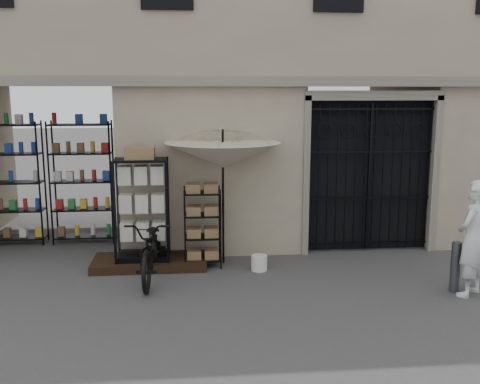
{
  "coord_description": "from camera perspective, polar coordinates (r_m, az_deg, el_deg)",
  "views": [
    {
      "loc": [
        -1.65,
        -7.69,
        3.06
      ],
      "look_at": [
        -0.8,
        1.4,
        1.35
      ],
      "focal_mm": 40.0,
      "sensor_mm": 36.0,
      "label": 1
    }
  ],
  "objects": [
    {
      "name": "steel_bollard",
      "position": [
        8.98,
        21.98,
        -7.44
      ],
      "size": [
        0.19,
        0.19,
        0.79
      ],
      "primitive_type": "cylinder",
      "rotation": [
        0.0,
        0.0,
        0.38
      ],
      "color": "#4A4C54",
      "rests_on": "ground"
    },
    {
      "name": "shop_recess",
      "position": [
        10.98,
        -20.34,
        1.78
      ],
      "size": [
        3.0,
        1.7,
        3.0
      ],
      "primitive_type": "cube",
      "color": "black",
      "rests_on": "ground"
    },
    {
      "name": "iron_gate",
      "position": [
        10.65,
        13.35,
        1.89
      ],
      "size": [
        2.5,
        0.21,
        3.0
      ],
      "color": "black",
      "rests_on": "ground"
    },
    {
      "name": "wire_rack",
      "position": [
        9.49,
        -4.02,
        -3.86
      ],
      "size": [
        0.71,
        0.59,
        1.42
      ],
      "rotation": [
        0.0,
        0.0,
        -0.26
      ],
      "color": "black",
      "rests_on": "ground"
    },
    {
      "name": "display_cabinet",
      "position": [
        9.5,
        -10.41,
        -2.4
      ],
      "size": [
        0.91,
        0.58,
        1.93
      ],
      "rotation": [
        0.0,
        0.0,
        -0.03
      ],
      "color": "black",
      "rests_on": "step_platform"
    },
    {
      "name": "market_umbrella",
      "position": [
        9.38,
        -1.85,
        4.7
      ],
      "size": [
        1.87,
        1.9,
        2.91
      ],
      "rotation": [
        0.0,
        0.0,
        -0.05
      ],
      "color": "black",
      "rests_on": "ground"
    },
    {
      "name": "step_platform",
      "position": [
        9.74,
        -9.58,
        -7.4
      ],
      "size": [
        2.0,
        0.9,
        0.15
      ],
      "primitive_type": "cube",
      "color": "black",
      "rests_on": "ground"
    },
    {
      "name": "shopkeeper",
      "position": [
        9.05,
        23.16,
        -10.05
      ],
      "size": [
        1.63,
        1.8,
        0.43
      ],
      "primitive_type": "imported",
      "rotation": [
        0.0,
        0.0,
        3.82
      ],
      "color": "silver",
      "rests_on": "ground"
    },
    {
      "name": "main_building",
      "position": [
        11.89,
        2.8,
        17.55
      ],
      "size": [
        14.0,
        4.0,
        9.0
      ],
      "primitive_type": "cube",
      "color": "tan",
      "rests_on": "ground"
    },
    {
      "name": "shop_shelving",
      "position": [
        11.51,
        -19.87,
        0.92
      ],
      "size": [
        2.7,
        0.5,
        2.5
      ],
      "primitive_type": "cube",
      "color": "black",
      "rests_on": "ground"
    },
    {
      "name": "bicycle",
      "position": [
        9.14,
        -9.22,
        -9.1
      ],
      "size": [
        0.76,
        1.1,
        2.02
      ],
      "primitive_type": "imported",
      "rotation": [
        0.0,
        0.0,
        -0.05
      ],
      "color": "black",
      "rests_on": "ground"
    },
    {
      "name": "ground",
      "position": [
        8.44,
        6.42,
        -10.72
      ],
      "size": [
        80.0,
        80.0,
        0.0
      ],
      "primitive_type": "plane",
      "color": "black",
      "rests_on": "ground"
    },
    {
      "name": "white_bucket",
      "position": [
        9.39,
        2.06,
        -7.56
      ],
      "size": [
        0.3,
        0.3,
        0.27
      ],
      "primitive_type": "cylinder",
      "rotation": [
        0.0,
        0.0,
        -0.1
      ],
      "color": "silver",
      "rests_on": "ground"
    }
  ]
}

